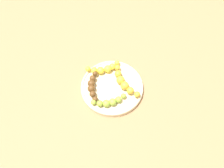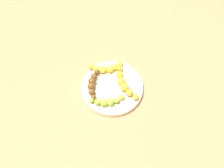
% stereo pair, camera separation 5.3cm
% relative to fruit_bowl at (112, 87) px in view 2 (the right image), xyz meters
% --- Properties ---
extents(ground_plane, '(2.40, 2.40, 0.00)m').
position_rel_fruit_bowl_xyz_m(ground_plane, '(0.00, 0.00, -0.01)').
color(ground_plane, '#936D47').
extents(fruit_bowl, '(0.26, 0.26, 0.02)m').
position_rel_fruit_bowl_xyz_m(fruit_bowl, '(0.00, 0.00, 0.00)').
color(fruit_bowl, beige).
rests_on(fruit_bowl, ground_plane).
extents(banana_spotted, '(0.17, 0.08, 0.03)m').
position_rel_fruit_bowl_xyz_m(banana_spotted, '(0.00, 0.05, 0.02)').
color(banana_spotted, gold).
rests_on(banana_spotted, fruit_bowl).
extents(banana_yellow, '(0.05, 0.15, 0.03)m').
position_rel_fruit_bowl_xyz_m(banana_yellow, '(-0.08, -0.02, 0.02)').
color(banana_yellow, yellow).
rests_on(banana_yellow, fruit_bowl).
extents(banana_overripe, '(0.14, 0.05, 0.03)m').
position_rel_fruit_bowl_xyz_m(banana_overripe, '(-0.01, -0.08, 0.02)').
color(banana_overripe, '#593819').
rests_on(banana_overripe, fruit_bowl).
extents(banana_green, '(0.04, 0.14, 0.03)m').
position_rel_fruit_bowl_xyz_m(banana_green, '(0.07, -0.03, 0.02)').
color(banana_green, '#8CAD38').
rests_on(banana_green, fruit_bowl).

